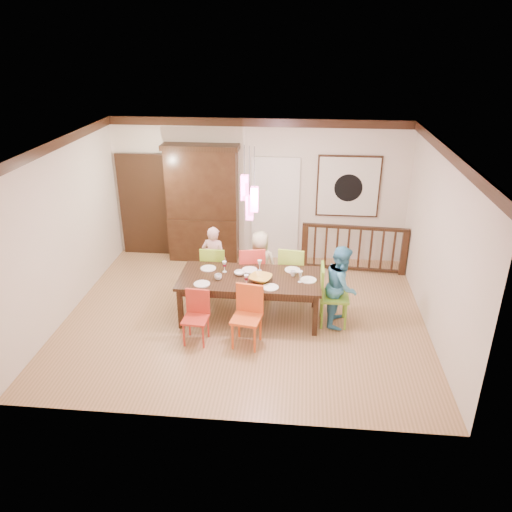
# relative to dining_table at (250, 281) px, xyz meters

# --- Properties ---
(floor) EXTENTS (6.00, 6.00, 0.00)m
(floor) POSITION_rel_dining_table_xyz_m (-0.09, 0.02, -0.67)
(floor) COLOR #99734A
(floor) RESTS_ON ground
(ceiling) EXTENTS (6.00, 6.00, 0.00)m
(ceiling) POSITION_rel_dining_table_xyz_m (-0.09, 0.02, 2.23)
(ceiling) COLOR white
(ceiling) RESTS_ON wall_back
(wall_back) EXTENTS (6.00, 0.00, 6.00)m
(wall_back) POSITION_rel_dining_table_xyz_m (-0.09, 2.52, 0.78)
(wall_back) COLOR beige
(wall_back) RESTS_ON floor
(wall_left) EXTENTS (0.00, 5.00, 5.00)m
(wall_left) POSITION_rel_dining_table_xyz_m (-3.09, 0.02, 0.78)
(wall_left) COLOR beige
(wall_left) RESTS_ON floor
(wall_right) EXTENTS (0.00, 5.00, 5.00)m
(wall_right) POSITION_rel_dining_table_xyz_m (2.91, 0.02, 0.78)
(wall_right) COLOR beige
(wall_right) RESTS_ON floor
(crown_molding) EXTENTS (6.00, 5.00, 0.16)m
(crown_molding) POSITION_rel_dining_table_xyz_m (-0.09, 0.02, 2.15)
(crown_molding) COLOR black
(crown_molding) RESTS_ON wall_back
(panel_door) EXTENTS (1.04, 0.07, 2.24)m
(panel_door) POSITION_rel_dining_table_xyz_m (-2.49, 2.47, 0.38)
(panel_door) COLOR black
(panel_door) RESTS_ON wall_back
(white_doorway) EXTENTS (0.97, 0.05, 2.22)m
(white_doorway) POSITION_rel_dining_table_xyz_m (0.26, 2.48, 0.38)
(white_doorway) COLOR silver
(white_doorway) RESTS_ON wall_back
(painting) EXTENTS (1.25, 0.06, 1.25)m
(painting) POSITION_rel_dining_table_xyz_m (1.71, 2.48, 0.93)
(painting) COLOR black
(painting) RESTS_ON wall_back
(pendant_cluster) EXTENTS (0.27, 0.21, 1.14)m
(pendant_cluster) POSITION_rel_dining_table_xyz_m (0.00, -0.00, 1.43)
(pendant_cluster) COLOR #ED47A1
(pendant_cluster) RESTS_ON ceiling
(dining_table) EXTENTS (2.32, 1.06, 0.75)m
(dining_table) POSITION_rel_dining_table_xyz_m (0.00, 0.00, 0.00)
(dining_table) COLOR black
(dining_table) RESTS_ON floor
(chair_far_left) EXTENTS (0.44, 0.44, 0.97)m
(chair_far_left) POSITION_rel_dining_table_xyz_m (-0.72, 0.75, -0.12)
(chair_far_left) COLOR #95C730
(chair_far_left) RESTS_ON floor
(chair_far_mid) EXTENTS (0.54, 0.54, 1.00)m
(chair_far_mid) POSITION_rel_dining_table_xyz_m (-0.06, 0.73, -0.10)
(chair_far_mid) COLOR red
(chair_far_mid) RESTS_ON floor
(chair_far_right) EXTENTS (0.51, 0.51, 1.00)m
(chair_far_right) POSITION_rel_dining_table_xyz_m (0.68, 0.79, -0.10)
(chair_far_right) COLOR #9CCC3B
(chair_far_right) RESTS_ON floor
(chair_near_left) EXTENTS (0.40, 0.40, 0.83)m
(chair_near_left) POSITION_rel_dining_table_xyz_m (-0.75, -0.81, -0.20)
(chair_near_left) COLOR red
(chair_near_left) RESTS_ON floor
(chair_near_mid) EXTENTS (0.49, 0.49, 0.95)m
(chair_near_mid) POSITION_rel_dining_table_xyz_m (0.03, -0.82, -0.13)
(chair_near_mid) COLOR #DB541F
(chair_near_mid) RESTS_ON floor
(chair_end_right) EXTENTS (0.46, 0.46, 1.03)m
(chair_end_right) POSITION_rel_dining_table_xyz_m (1.38, -0.07, -0.09)
(chair_end_right) COLOR #70A72D
(chair_end_right) RESTS_ON floor
(china_hutch) EXTENTS (1.53, 0.46, 2.41)m
(china_hutch) POSITION_rel_dining_table_xyz_m (-1.21, 2.31, 0.54)
(china_hutch) COLOR black
(china_hutch) RESTS_ON floor
(balustrade) EXTENTS (2.07, 0.22, 0.96)m
(balustrade) POSITION_rel_dining_table_xyz_m (1.86, 1.97, -0.17)
(balustrade) COLOR black
(balustrade) RESTS_ON floor
(person_far_left) EXTENTS (0.51, 0.38, 1.26)m
(person_far_left) POSITION_rel_dining_table_xyz_m (-0.76, 0.90, -0.05)
(person_far_left) COLOR #FFC2C5
(person_far_left) RESTS_ON floor
(person_far_mid) EXTENTS (0.67, 0.51, 1.23)m
(person_far_mid) POSITION_rel_dining_table_xyz_m (0.10, 0.79, -0.06)
(person_far_mid) COLOR #BFBA90
(person_far_mid) RESTS_ON floor
(person_end_right) EXTENTS (0.61, 0.73, 1.36)m
(person_end_right) POSITION_rel_dining_table_xyz_m (1.48, -0.03, 0.01)
(person_end_right) COLOR #4698C4
(person_end_right) RESTS_ON floor
(serving_bowl) EXTENTS (0.44, 0.44, 0.09)m
(serving_bowl) POSITION_rel_dining_table_xyz_m (0.18, -0.11, 0.12)
(serving_bowl) COLOR gold
(serving_bowl) RESTS_ON dining_table
(small_bowl) EXTENTS (0.24, 0.24, 0.06)m
(small_bowl) POSITION_rel_dining_table_xyz_m (-0.18, 0.07, 0.10)
(small_bowl) COLOR white
(small_bowl) RESTS_ON dining_table
(cup_left) EXTENTS (0.14, 0.14, 0.09)m
(cup_left) POSITION_rel_dining_table_xyz_m (-0.50, -0.13, 0.12)
(cup_left) COLOR silver
(cup_left) RESTS_ON dining_table
(cup_right) EXTENTS (0.13, 0.13, 0.09)m
(cup_right) POSITION_rel_dining_table_xyz_m (0.70, 0.11, 0.12)
(cup_right) COLOR silver
(cup_right) RESTS_ON dining_table
(plate_far_left) EXTENTS (0.26, 0.26, 0.01)m
(plate_far_left) POSITION_rel_dining_table_xyz_m (-0.74, 0.24, 0.08)
(plate_far_left) COLOR white
(plate_far_left) RESTS_ON dining_table
(plate_far_mid) EXTENTS (0.26, 0.26, 0.01)m
(plate_far_mid) POSITION_rel_dining_table_xyz_m (-0.03, 0.26, 0.08)
(plate_far_mid) COLOR white
(plate_far_mid) RESTS_ON dining_table
(plate_far_right) EXTENTS (0.26, 0.26, 0.01)m
(plate_far_right) POSITION_rel_dining_table_xyz_m (0.68, 0.32, 0.08)
(plate_far_right) COLOR white
(plate_far_right) RESTS_ON dining_table
(plate_near_left) EXTENTS (0.26, 0.26, 0.01)m
(plate_near_left) POSITION_rel_dining_table_xyz_m (-0.74, -0.32, 0.08)
(plate_near_left) COLOR white
(plate_near_left) RESTS_ON dining_table
(plate_near_mid) EXTENTS (0.26, 0.26, 0.01)m
(plate_near_mid) POSITION_rel_dining_table_xyz_m (0.36, -0.34, 0.08)
(plate_near_mid) COLOR white
(plate_near_mid) RESTS_ON dining_table
(plate_end_right) EXTENTS (0.26, 0.26, 0.01)m
(plate_end_right) POSITION_rel_dining_table_xyz_m (0.95, -0.03, 0.08)
(plate_end_right) COLOR white
(plate_end_right) RESTS_ON dining_table
(wine_glass_a) EXTENTS (0.08, 0.08, 0.19)m
(wine_glass_a) POSITION_rel_dining_table_xyz_m (-0.44, 0.16, 0.17)
(wine_glass_a) COLOR #590C19
(wine_glass_a) RESTS_ON dining_table
(wine_glass_b) EXTENTS (0.08, 0.08, 0.19)m
(wine_glass_b) POSITION_rel_dining_table_xyz_m (0.14, 0.26, 0.17)
(wine_glass_b) COLOR silver
(wine_glass_b) RESTS_ON dining_table
(wine_glass_c) EXTENTS (0.08, 0.08, 0.19)m
(wine_glass_c) POSITION_rel_dining_table_xyz_m (-0.03, -0.30, 0.17)
(wine_glass_c) COLOR #590C19
(wine_glass_c) RESTS_ON dining_table
(wine_glass_d) EXTENTS (0.08, 0.08, 0.19)m
(wine_glass_d) POSITION_rel_dining_table_xyz_m (0.82, -0.09, 0.17)
(wine_glass_d) COLOR silver
(wine_glass_d) RESTS_ON dining_table
(napkin) EXTENTS (0.18, 0.14, 0.01)m
(napkin) POSITION_rel_dining_table_xyz_m (-0.04, -0.35, 0.08)
(napkin) COLOR #D83359
(napkin) RESTS_ON dining_table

